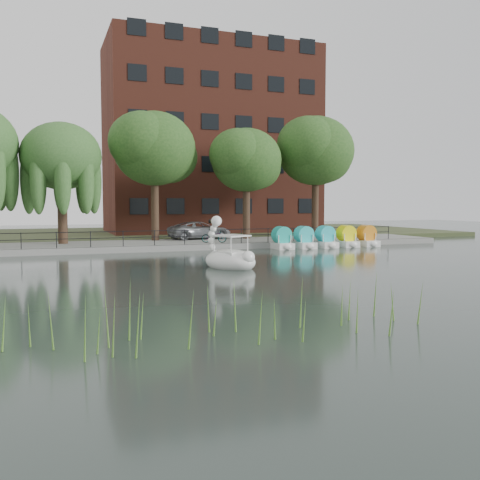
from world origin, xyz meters
TOP-DOWN VIEW (x-y plane):
  - ground_plane at (0.00, 0.00)m, footprint 120.00×120.00m
  - promenade at (0.00, 16.00)m, footprint 40.00×6.00m
  - kerb at (0.00, 13.05)m, footprint 40.00×0.25m
  - land_strip at (0.00, 30.00)m, footprint 60.00×22.00m
  - railing at (0.00, 13.25)m, footprint 32.00×0.05m
  - apartment_building at (7.00, 29.97)m, footprint 20.00×10.07m
  - willow_mid at (-7.50, 17.00)m, footprint 5.32×5.32m
  - broadleaf_center at (-1.00, 18.00)m, footprint 6.00×6.00m
  - broadleaf_right at (6.00, 17.50)m, footprint 5.40×5.40m
  - broadleaf_far at (12.50, 18.50)m, footprint 6.30×6.30m
  - minivan at (2.46, 18.19)m, footprint 3.23×5.79m
  - bicycle at (2.36, 14.26)m, footprint 1.16×1.82m
  - swan_boat at (-0.28, 3.42)m, footprint 2.90×3.47m
  - pedal_boat_row at (10.00, 12.24)m, footprint 7.95×1.70m
  - reed_bank at (2.00, -9.50)m, footprint 24.00×2.40m

SIDE VIEW (x-z plane):
  - ground_plane at x=0.00m, z-range 0.00..0.00m
  - land_strip at x=0.00m, z-range 0.00..0.36m
  - promenade at x=0.00m, z-range 0.00..0.40m
  - kerb at x=0.00m, z-range 0.00..0.40m
  - swan_boat at x=-0.28m, z-range -0.71..1.81m
  - reed_bank at x=2.00m, z-range 0.00..1.20m
  - pedal_boat_row at x=10.00m, z-range -0.09..1.31m
  - bicycle at x=2.36m, z-range 0.40..1.40m
  - railing at x=0.00m, z-range 0.65..1.65m
  - minivan at x=2.46m, z-range 0.40..1.93m
  - willow_mid at x=-7.50m, z-range 2.17..10.32m
  - broadleaf_right at x=6.00m, z-range 2.22..10.55m
  - broadleaf_center at x=-1.00m, z-range 2.44..11.69m
  - broadleaf_far at x=12.50m, z-range 2.54..12.25m
  - apartment_building at x=7.00m, z-range 0.36..18.36m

